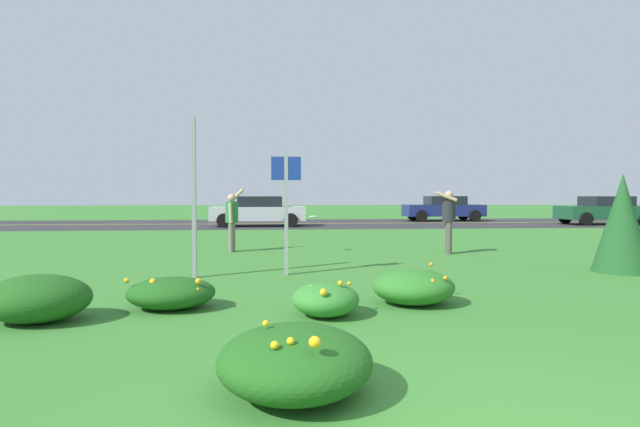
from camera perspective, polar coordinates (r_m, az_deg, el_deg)
The scene contains 17 objects.
ground_plane at distance 14.57m, azimuth 0.64°, elevation -3.85°, with size 120.00×120.00×0.00m, color #387A2D.
highway_strip at distance 26.45m, azimuth -1.86°, elevation -1.15°, with size 120.00×9.01×0.01m, color #2D2D30.
highway_center_stripe at distance 26.45m, azimuth -1.86°, elevation -1.14°, with size 120.00×0.16×0.00m, color yellow.
daylily_clump_mid_center at distance 6.92m, azimuth -29.48°, elevation -8.40°, with size 1.24×1.02×0.57m.
daylily_clump_front_center at distance 6.37m, azimuth 0.65°, elevation -9.71°, with size 0.84×0.90×0.47m.
daylily_clump_front_right at distance 7.14m, azimuth 10.59°, elevation -8.19°, with size 1.13×1.04×0.53m.
daylily_clump_mid_right at distance 7.04m, azimuth -16.58°, elevation -8.65°, with size 1.17×0.94×0.44m.
daylily_clump_mid_left at distance 3.98m, azimuth -2.89°, elevation -16.36°, with size 1.19×1.28×0.57m.
sign_post_near_path at distance 9.42m, azimuth -14.14°, elevation 1.76°, with size 0.07×0.10×2.93m.
sign_post_by_roadside at distance 9.48m, azimuth -3.87°, elevation 1.66°, with size 0.56×0.10×2.37m.
evergreen_shrub_side at distance 11.46m, azimuth 31.14°, elevation -0.94°, with size 1.07×1.07×1.93m, color #1E5123.
person_thrower_green_shirt at distance 13.54m, azimuth -9.99°, elevation -0.40°, with size 0.50×0.51×1.70m.
person_catcher_dark_shirt at distance 13.27m, azimuth 14.42°, elevation -0.28°, with size 0.58×0.52×1.63m.
frisbee_white at distance 13.20m, azimuth -0.70°, elevation -0.43°, with size 0.25×0.24×0.10m.
car_dark_green_leftmost at distance 29.56m, azimuth 29.65°, elevation 0.34°, with size 4.50×2.00×1.45m.
car_navy_center_left at distance 30.00m, azimuth 13.88°, elevation 0.58°, with size 4.50×2.00×1.45m.
car_silver_center_right at distance 24.37m, azimuth -6.99°, elevation 0.29°, with size 4.50×2.00×1.45m.
Camera 1 is at (-1.40, -2.49, 1.52)m, focal length 28.13 mm.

